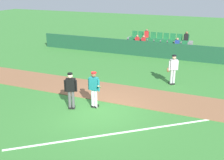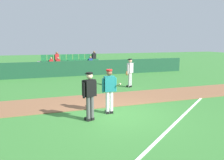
# 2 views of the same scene
# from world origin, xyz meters

# --- Properties ---
(ground_plane) EXTENTS (80.00, 80.00, 0.00)m
(ground_plane) POSITION_xyz_m (0.00, 0.00, 0.00)
(ground_plane) COLOR #387A33
(infield_dirt_path) EXTENTS (28.00, 2.51, 0.03)m
(infield_dirt_path) POSITION_xyz_m (0.00, 2.18, 0.01)
(infield_dirt_path) COLOR brown
(infield_dirt_path) RESTS_ON ground
(foul_line_chalk) EXTENTS (9.47, 7.53, 0.01)m
(foul_line_chalk) POSITION_xyz_m (3.00, -0.50, 0.01)
(foul_line_chalk) COLOR white
(foul_line_chalk) RESTS_ON ground
(dugout_fence) EXTENTS (20.00, 0.16, 1.23)m
(dugout_fence) POSITION_xyz_m (0.00, 10.21, 0.61)
(dugout_fence) COLOR #19472D
(dugout_fence) RESTS_ON ground
(stadium_bleachers) EXTENTS (5.55, 2.10, 1.90)m
(stadium_bleachers) POSITION_xyz_m (0.00, 11.66, 0.50)
(stadium_bleachers) COLOR slate
(stadium_bleachers) RESTS_ON ground
(batter_teal_jersey) EXTENTS (0.69, 0.78, 1.76)m
(batter_teal_jersey) POSITION_xyz_m (-0.24, 0.18, 0.97)
(batter_teal_jersey) COLOR white
(batter_teal_jersey) RESTS_ON ground
(umpire_home_plate) EXTENTS (0.56, 0.41, 1.76)m
(umpire_home_plate) POSITION_xyz_m (-1.16, -0.35, 1.00)
(umpire_home_plate) COLOR #4C4C4C
(umpire_home_plate) RESTS_ON ground
(runner_grey_jersey) EXTENTS (0.62, 0.45, 1.76)m
(runner_grey_jersey) POSITION_xyz_m (2.54, 4.65, 0.96)
(runner_grey_jersey) COLOR #B2B2B2
(runner_grey_jersey) RESTS_ON ground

